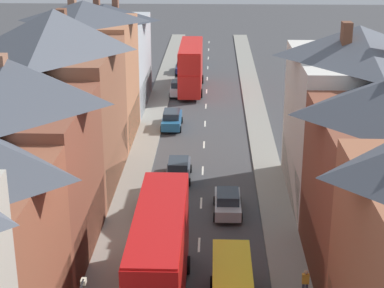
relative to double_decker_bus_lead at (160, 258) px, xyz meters
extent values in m
cube|color=gray|center=(-3.29, 26.57, -2.75)|extent=(2.20, 104.00, 0.14)
cube|color=gray|center=(6.91, 26.57, -2.75)|extent=(2.20, 104.00, 0.14)
cube|color=silver|center=(1.81, 6.57, -2.81)|extent=(0.14, 1.80, 0.01)
cube|color=silver|center=(1.81, 12.57, -2.81)|extent=(0.14, 1.80, 0.01)
cube|color=silver|center=(1.81, 18.57, -2.81)|extent=(0.14, 1.80, 0.01)
cube|color=silver|center=(1.81, 24.57, -2.81)|extent=(0.14, 1.80, 0.01)
cube|color=silver|center=(1.81, 30.57, -2.81)|extent=(0.14, 1.80, 0.01)
cube|color=silver|center=(1.81, 36.57, -2.81)|extent=(0.14, 1.80, 0.01)
cube|color=silver|center=(1.81, 42.57, -2.81)|extent=(0.14, 1.80, 0.01)
cube|color=silver|center=(1.81, 48.57, -2.81)|extent=(0.14, 1.80, 0.01)
cube|color=silver|center=(1.81, 54.57, -2.81)|extent=(0.14, 1.80, 0.01)
cube|color=silver|center=(1.81, 60.57, -2.81)|extent=(0.14, 1.80, 0.01)
cube|color=silver|center=(1.81, 66.57, -2.81)|extent=(0.14, 1.80, 0.01)
cube|color=silver|center=(1.81, 72.57, -2.81)|extent=(0.14, 1.80, 0.01)
cube|color=brown|center=(-8.39, 5.09, 1.81)|extent=(8.00, 9.97, 9.24)
cube|color=black|center=(-4.45, 5.09, -1.22)|extent=(0.12, 9.17, 3.20)
pyramid|color=#474C56|center=(-8.39, 5.09, 7.66)|extent=(8.00, 9.97, 2.47)
cube|color=#99664C|center=(-8.65, 4.80, 8.42)|extent=(0.60, 0.90, 1.51)
cube|color=brown|center=(-8.39, 15.79, 2.23)|extent=(8.00, 11.44, 10.09)
cube|color=#1E5133|center=(-4.45, 15.79, -1.22)|extent=(0.12, 10.52, 3.20)
pyramid|color=#565B66|center=(-8.39, 15.79, 8.67)|extent=(8.00, 11.44, 2.78)
cube|color=brown|center=(-8.60, 19.04, 9.14)|extent=(0.60, 0.90, 0.94)
cube|color=brown|center=(-8.71, 19.01, 9.13)|extent=(0.60, 0.90, 0.93)
cube|color=#B2704C|center=(-8.39, 25.97, 2.43)|extent=(8.00, 8.92, 10.49)
cube|color=#1E5133|center=(-4.45, 25.97, -1.22)|extent=(0.12, 8.21, 3.20)
pyramid|color=#474C56|center=(-8.39, 25.97, 8.51)|extent=(8.00, 8.92, 1.67)
cube|color=#99664C|center=(-9.67, 27.63, 9.13)|extent=(0.60, 0.90, 1.25)
cube|color=#ADB2B7|center=(-8.39, 36.39, 1.65)|extent=(8.00, 11.92, 8.93)
cube|color=#1E5133|center=(-4.45, 36.39, -1.22)|extent=(0.12, 10.96, 3.20)
pyramid|color=#383D47|center=(-8.39, 36.39, 6.93)|extent=(8.00, 11.92, 1.62)
cube|color=brown|center=(-7.60, 38.59, 7.45)|extent=(0.60, 0.90, 1.05)
cube|color=brown|center=(-9.59, 38.80, 7.48)|extent=(0.60, 0.90, 1.11)
cube|color=maroon|center=(8.07, 3.47, -1.22)|extent=(0.12, 9.05, 3.20)
cube|color=silver|center=(12.01, 13.98, 2.26)|extent=(8.00, 11.17, 10.14)
cube|color=#1E5133|center=(8.07, 13.98, -1.22)|extent=(0.12, 10.28, 3.20)
pyramid|color=#565B66|center=(12.01, 13.98, 8.33)|extent=(8.00, 11.17, 2.01)
cube|color=brown|center=(10.88, 12.49, 9.05)|extent=(0.60, 0.90, 1.44)
cube|color=red|center=(0.01, -0.02, -1.17)|extent=(2.44, 10.80, 2.50)
cube|color=red|center=(0.01, -0.02, 1.23)|extent=(2.44, 10.58, 2.30)
cube|color=red|center=(0.01, -0.02, 2.43)|extent=(2.39, 10.37, 0.10)
cube|color=#28333D|center=(0.01, 5.33, -0.97)|extent=(2.20, 0.10, 1.20)
cube|color=#28333D|center=(0.01, 5.33, 1.33)|extent=(2.20, 0.10, 1.10)
cube|color=#28333D|center=(-1.18, -0.02, -0.92)|extent=(0.06, 9.18, 0.90)
cube|color=#28333D|center=(-1.18, -0.02, 1.33)|extent=(0.06, 9.18, 0.90)
cube|color=yellow|center=(0.01, 5.33, 2.13)|extent=(1.34, 0.08, 0.32)
cylinder|color=black|center=(-1.21, 3.32, -2.32)|extent=(0.30, 1.00, 1.00)
cylinder|color=black|center=(1.23, 3.32, -2.32)|extent=(0.30, 1.00, 1.00)
cube|color=red|center=(0.01, 42.89, -1.17)|extent=(2.44, 10.80, 2.50)
cube|color=red|center=(0.01, 42.89, 1.23)|extent=(2.44, 10.58, 2.30)
cube|color=red|center=(0.01, 42.89, 2.43)|extent=(2.39, 10.37, 0.10)
cube|color=#28333D|center=(0.01, 48.24, -0.97)|extent=(2.20, 0.10, 1.20)
cube|color=#28333D|center=(0.01, 48.24, 1.33)|extent=(2.20, 0.10, 1.10)
cube|color=#28333D|center=(-1.18, 42.89, -0.92)|extent=(0.06, 9.18, 0.90)
cube|color=#28333D|center=(-1.18, 42.89, 1.33)|extent=(0.06, 9.18, 0.90)
cube|color=yellow|center=(0.01, 48.24, 2.13)|extent=(1.34, 0.08, 0.32)
cylinder|color=black|center=(-1.21, 46.23, -2.32)|extent=(0.30, 1.00, 1.00)
cylinder|color=black|center=(1.23, 46.23, -2.32)|extent=(0.30, 1.00, 1.00)
cylinder|color=black|center=(-1.21, 39.92, -2.32)|extent=(0.30, 1.00, 1.00)
cylinder|color=black|center=(1.23, 39.92, -2.32)|extent=(0.30, 1.00, 1.00)
cube|color=#236093|center=(0.01, 55.83, -2.13)|extent=(1.70, 4.21, 0.75)
cube|color=#28333D|center=(0.01, 55.62, -1.46)|extent=(1.46, 2.10, 0.60)
cylinder|color=black|center=(-0.84, 57.13, -2.51)|extent=(0.20, 0.62, 0.62)
cylinder|color=black|center=(0.86, 57.13, -2.51)|extent=(0.20, 0.62, 0.62)
cylinder|color=black|center=(-0.84, 54.53, -2.51)|extent=(0.20, 0.62, 0.62)
cylinder|color=black|center=(0.86, 54.53, -2.51)|extent=(0.20, 0.62, 0.62)
cube|color=navy|center=(-1.29, 10.97, -2.16)|extent=(1.70, 4.10, 0.69)
cube|color=#28333D|center=(-1.29, 10.77, -1.51)|extent=(1.46, 2.05, 0.60)
cylinder|color=black|center=(-2.14, 12.24, -2.51)|extent=(0.20, 0.62, 0.62)
cylinder|color=black|center=(-0.44, 12.24, -2.51)|extent=(0.20, 0.62, 0.62)
cylinder|color=black|center=(-2.14, 9.70, -2.51)|extent=(0.20, 0.62, 0.62)
cylinder|color=black|center=(-0.44, 9.70, -2.51)|extent=(0.20, 0.62, 0.62)
cube|color=navy|center=(-1.29, 51.62, -2.16)|extent=(1.70, 4.19, 0.68)
cube|color=#28333D|center=(-1.29, 51.41, -1.52)|extent=(1.46, 2.09, 0.60)
cylinder|color=black|center=(-2.14, 52.92, -2.51)|extent=(0.20, 0.62, 0.62)
cylinder|color=black|center=(-0.44, 52.92, -2.51)|extent=(0.20, 0.62, 0.62)
cylinder|color=black|center=(-2.14, 50.32, -2.51)|extent=(0.20, 0.62, 0.62)
cylinder|color=black|center=(-0.44, 50.32, -2.51)|extent=(0.20, 0.62, 0.62)
cube|color=silver|center=(-1.29, 40.70, -2.12)|extent=(1.70, 3.84, 0.78)
cube|color=#28333D|center=(-1.29, 40.51, -1.43)|extent=(1.46, 1.92, 0.60)
cylinder|color=black|center=(-2.14, 41.89, -2.51)|extent=(0.20, 0.62, 0.62)
cylinder|color=black|center=(-0.44, 41.89, -2.51)|extent=(0.20, 0.62, 0.62)
cylinder|color=black|center=(-2.14, 39.51, -2.51)|extent=(0.20, 0.62, 0.62)
cylinder|color=black|center=(-0.44, 39.51, -2.51)|extent=(0.20, 0.62, 0.62)
cube|color=#4C515B|center=(0.01, 16.87, -2.16)|extent=(1.70, 4.34, 0.69)
cube|color=#28333D|center=(0.01, 16.65, -1.52)|extent=(1.46, 2.17, 0.60)
cylinder|color=black|center=(-0.84, 18.21, -2.51)|extent=(0.20, 0.62, 0.62)
cylinder|color=black|center=(0.86, 18.21, -2.51)|extent=(0.20, 0.62, 0.62)
cylinder|color=black|center=(-0.84, 15.52, -2.51)|extent=(0.20, 0.62, 0.62)
cylinder|color=black|center=(0.86, 15.52, -2.51)|extent=(0.20, 0.62, 0.62)
cube|color=#B7BABF|center=(3.61, 11.03, -2.15)|extent=(1.70, 4.16, 0.72)
cube|color=#28333D|center=(3.61, 10.83, -1.49)|extent=(1.46, 2.08, 0.60)
cylinder|color=black|center=(2.76, 12.32, -2.51)|extent=(0.20, 0.62, 0.62)
cylinder|color=black|center=(4.46, 12.32, -2.51)|extent=(0.20, 0.62, 0.62)
cylinder|color=black|center=(2.76, 9.74, -2.51)|extent=(0.20, 0.62, 0.62)
cylinder|color=black|center=(4.46, 9.74, -2.51)|extent=(0.20, 0.62, 0.62)
cube|color=#236093|center=(-1.29, 29.26, -2.11)|extent=(1.70, 4.59, 0.79)
cube|color=#28333D|center=(-1.29, 29.03, -1.41)|extent=(1.46, 2.30, 0.60)
cylinder|color=black|center=(-2.14, 30.69, -2.51)|extent=(0.20, 0.62, 0.62)
cylinder|color=black|center=(-0.44, 30.69, -2.51)|extent=(0.20, 0.62, 0.62)
cylinder|color=black|center=(-2.14, 27.84, -2.51)|extent=(0.20, 0.62, 0.62)
cylinder|color=black|center=(-0.44, 27.84, -2.51)|extent=(0.20, 0.62, 0.62)
cube|color=yellow|center=(3.61, 0.20, -1.46)|extent=(1.96, 5.20, 2.10)
cube|color=#28333D|center=(3.61, 2.75, -1.16)|extent=(1.76, 0.10, 0.90)
cylinder|color=black|center=(2.63, 1.76, -2.46)|extent=(0.24, 0.72, 0.72)
cylinder|color=black|center=(4.59, 1.76, -2.46)|extent=(0.24, 0.72, 0.72)
cube|color=gold|center=(7.42, 0.88, -1.57)|extent=(0.36, 0.22, 0.54)
sphere|color=tan|center=(7.42, 0.88, -1.18)|extent=(0.22, 0.22, 0.22)
cylinder|color=black|center=(-2.44, -6.74, 2.58)|extent=(0.08, 0.90, 0.08)
cube|color=beige|center=(-2.44, -6.29, 2.50)|extent=(0.20, 0.32, 0.20)
camera|label=1|loc=(2.56, -27.97, 16.03)|focal=60.00mm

